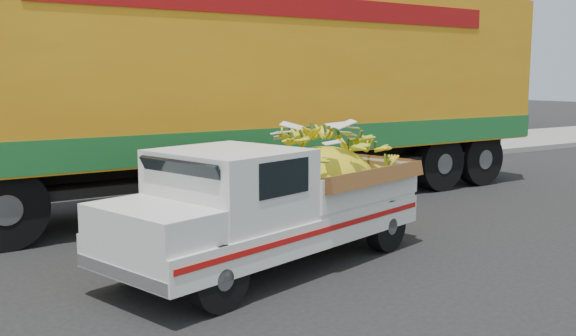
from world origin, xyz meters
TOP-DOWN VIEW (x-y plane):
  - ground at (0.00, 0.00)m, footprint 100.00×100.00m
  - curb at (0.00, 5.79)m, footprint 60.00×0.25m
  - sidewalk at (0.00, 7.89)m, footprint 60.00×4.00m
  - building_right at (14.00, 14.79)m, footprint 14.00×6.00m
  - pickup_truck at (0.75, -0.14)m, footprint 4.41×2.59m
  - semi_trailer at (2.42, 3.34)m, footprint 12.01×2.69m

SIDE VIEW (x-z plane):
  - ground at x=0.00m, z-range 0.00..0.00m
  - sidewalk at x=0.00m, z-range 0.00..0.14m
  - curb at x=0.00m, z-range 0.00..0.15m
  - pickup_truck at x=0.75m, z-range 0.05..1.51m
  - semi_trailer at x=2.42m, z-range 0.22..4.02m
  - building_right at x=14.00m, z-range 0.00..6.00m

